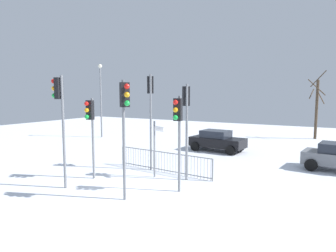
# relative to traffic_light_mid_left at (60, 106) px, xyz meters

# --- Properties ---
(ground_plane) EXTENTS (60.00, 60.00, 0.00)m
(ground_plane) POSITION_rel_traffic_light_mid_left_xyz_m (2.49, 1.51, -3.53)
(ground_plane) COLOR white
(traffic_light_mid_left) EXTENTS (0.56, 0.35, 4.82)m
(traffic_light_mid_left) POSITION_rel_traffic_light_mid_left_xyz_m (0.00, 0.00, 0.00)
(traffic_light_mid_left) COLOR slate
(traffic_light_mid_left) RESTS_ON ground
(traffic_light_rear_left) EXTENTS (0.34, 0.57, 3.85)m
(traffic_light_rear_left) POSITION_rel_traffic_light_mid_left_xyz_m (0.19, 1.56, -0.71)
(traffic_light_rear_left) COLOR slate
(traffic_light_rear_left) RESTS_ON ground
(traffic_light_rear_right) EXTENTS (0.50, 0.43, 4.56)m
(traffic_light_rear_right) POSITION_rel_traffic_light_mid_left_xyz_m (3.37, 0.08, -0.19)
(traffic_light_rear_right) COLOR slate
(traffic_light_rear_right) RESTS_ON ground
(traffic_light_foreground_left) EXTENTS (0.46, 0.48, 4.49)m
(traffic_light_foreground_left) POSITION_rel_traffic_light_mid_left_xyz_m (4.06, 3.78, -0.24)
(traffic_light_foreground_left) COLOR slate
(traffic_light_foreground_left) RESTS_ON ground
(traffic_light_mid_right) EXTENTS (0.34, 0.57, 3.97)m
(traffic_light_mid_right) POSITION_rel_traffic_light_mid_left_xyz_m (4.63, 1.89, -0.62)
(traffic_light_mid_right) COLOR slate
(traffic_light_mid_right) RESTS_ON ground
(traffic_light_foreground_right) EXTENTS (0.45, 0.48, 5.06)m
(traffic_light_foreground_right) POSITION_rel_traffic_light_mid_left_xyz_m (1.58, 4.55, 0.17)
(traffic_light_foreground_right) COLOR slate
(traffic_light_foreground_right) RESTS_ON ground
(direction_sign_post) EXTENTS (0.74, 0.35, 2.76)m
(direction_sign_post) POSITION_rel_traffic_light_mid_left_xyz_m (2.64, 3.32, -1.97)
(direction_sign_post) COLOR slate
(direction_sign_post) RESTS_ON ground
(pedestrian_guard_railing) EXTENTS (5.72, 0.59, 1.07)m
(pedestrian_guard_railing) POSITION_rel_traffic_light_mid_left_xyz_m (2.47, 4.34, -2.97)
(pedestrian_guard_railing) COLOR slate
(pedestrian_guard_railing) RESTS_ON ground
(car_black_mid) EXTENTS (3.95, 2.23, 1.47)m
(car_black_mid) POSITION_rel_traffic_light_mid_left_xyz_m (2.89, 11.17, -2.76)
(car_black_mid) COLOR black
(car_black_mid) RESTS_ON ground
(street_lamp) EXTENTS (0.36, 0.36, 6.77)m
(street_lamp) POSITION_rel_traffic_light_mid_left_xyz_m (-8.91, 12.22, 0.61)
(street_lamp) COLOR slate
(street_lamp) RESTS_ON ground
(bare_tree_left) EXTENTS (1.48, 1.46, 6.17)m
(bare_tree_left) POSITION_rel_traffic_light_mid_left_xyz_m (8.60, 21.00, -0.63)
(bare_tree_left) COLOR #473828
(bare_tree_left) RESTS_ON ground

